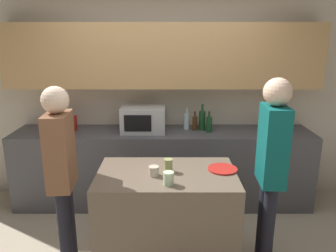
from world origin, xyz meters
name	(u,v)px	position (x,y,z in m)	size (l,w,h in m)	color
back_wall	(164,79)	(0.00, 1.66, 1.54)	(6.40, 0.40, 2.70)	beige
back_counter	(164,167)	(0.00, 1.39, 0.47)	(3.60, 0.62, 0.94)	#4C4C51
kitchen_island	(168,219)	(0.05, 0.21, 0.46)	(1.21, 0.73, 0.91)	brown
microwave	(145,119)	(-0.23, 1.40, 1.09)	(0.52, 0.39, 0.30)	#B7BABC
toaster	(66,124)	(-1.18, 1.40, 1.03)	(0.26, 0.16, 0.18)	#B21E19
potted_plant	(283,115)	(1.42, 1.40, 1.14)	(0.14, 0.14, 0.39)	brown
bottle_0	(188,121)	(0.29, 1.49, 1.04)	(0.07, 0.07, 0.27)	silver
bottle_1	(196,123)	(0.39, 1.44, 1.03)	(0.06, 0.06, 0.23)	#472814
bottle_2	(204,120)	(0.48, 1.46, 1.06)	(0.08, 0.08, 0.32)	#194723
bottle_3	(210,124)	(0.55, 1.37, 1.04)	(0.07, 0.07, 0.25)	#194723
plate_on_island	(224,169)	(0.55, 0.28, 0.92)	(0.26, 0.26, 0.01)	red
cup_0	(155,171)	(-0.06, 0.15, 0.96)	(0.09, 0.09, 0.08)	beige
cup_1	(170,178)	(0.07, -0.02, 0.97)	(0.09, 0.09, 0.11)	beige
cup_2	(170,165)	(0.07, 0.24, 0.97)	(0.08, 0.08, 0.12)	tan
person_left	(273,161)	(0.93, 0.17, 1.05)	(0.23, 0.35, 1.74)	black
person_center	(63,166)	(-0.83, 0.15, 1.00)	(0.22, 0.35, 1.68)	black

